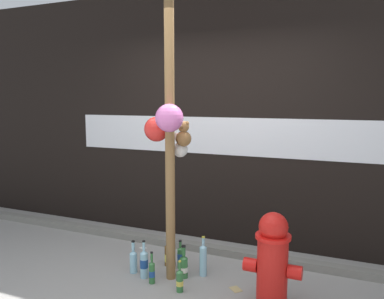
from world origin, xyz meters
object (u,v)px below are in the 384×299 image
(bottle_1, at_px, (152,272))
(bottle_5, at_px, (168,255))
(bottle_3, at_px, (144,263))
(memorial_post, at_px, (168,101))
(bottle_2, at_px, (203,259))
(bottle_7, at_px, (184,266))
(fire_hydrant, at_px, (272,259))
(bottle_4, at_px, (133,260))
(bottle_6, at_px, (180,280))
(bottle_0, at_px, (180,257))

(bottle_1, distance_m, bottle_5, 0.40)
(bottle_1, xyz_separation_m, bottle_3, (-0.12, 0.07, 0.03))
(memorial_post, bearing_deg, bottle_2, 37.96)
(memorial_post, relative_size, bottle_7, 9.61)
(bottle_2, bearing_deg, bottle_1, -138.87)
(bottle_5, bearing_deg, bottle_7, -35.21)
(bottle_5, bearing_deg, memorial_post, -60.56)
(fire_hydrant, relative_size, bottle_7, 2.49)
(bottle_4, bearing_deg, bottle_2, 17.81)
(memorial_post, distance_m, bottle_2, 1.57)
(memorial_post, xyz_separation_m, bottle_6, (0.18, -0.17, -1.59))
(bottle_2, bearing_deg, fire_hydrant, -20.88)
(bottle_0, bearing_deg, bottle_2, -12.35)
(bottle_2, relative_size, bottle_3, 1.07)
(bottle_5, bearing_deg, bottle_0, -3.61)
(bottle_0, height_order, bottle_5, bottle_5)
(bottle_2, relative_size, bottle_5, 1.33)
(bottle_7, bearing_deg, fire_hydrant, -10.42)
(bottle_5, xyz_separation_m, bottle_7, (0.26, -0.18, 0.00))
(bottle_3, distance_m, bottle_7, 0.38)
(bottle_1, bearing_deg, memorial_post, 47.01)
(bottle_1, bearing_deg, bottle_5, 94.52)
(bottle_1, bearing_deg, bottle_0, 74.33)
(bottle_1, distance_m, bottle_3, 0.15)
(bottle_4, bearing_deg, fire_hydrant, -2.64)
(bottle_2, height_order, bottle_6, bottle_2)
(bottle_1, distance_m, bottle_7, 0.32)
(bottle_2, xyz_separation_m, bottle_4, (-0.66, -0.21, -0.04))
(fire_hydrant, distance_m, bottle_3, 1.26)
(bottle_4, relative_size, bottle_7, 1.02)
(fire_hydrant, xyz_separation_m, bottle_2, (-0.72, 0.28, -0.24))
(fire_hydrant, height_order, bottle_7, fire_hydrant)
(bottle_0, relative_size, bottle_1, 0.97)
(bottle_3, xyz_separation_m, bottle_4, (-0.15, 0.05, -0.02))
(bottle_6, bearing_deg, memorial_post, 136.88)
(fire_hydrant, height_order, bottle_1, fire_hydrant)
(fire_hydrant, relative_size, bottle_4, 2.43)
(memorial_post, relative_size, bottle_1, 10.07)
(bottle_2, xyz_separation_m, bottle_7, (-0.16, -0.11, -0.05))
(memorial_post, relative_size, bottle_2, 7.78)
(bottle_5, bearing_deg, bottle_6, -52.77)
(bottle_4, height_order, bottle_5, bottle_4)
(memorial_post, height_order, bottle_2, memorial_post)
(bottle_2, bearing_deg, bottle_3, -152.71)
(bottle_0, height_order, bottle_4, bottle_4)
(bottle_6, height_order, bottle_7, bottle_7)
(bottle_1, height_order, bottle_5, bottle_1)
(memorial_post, xyz_separation_m, fire_hydrant, (0.98, -0.07, -1.30))
(fire_hydrant, xyz_separation_m, bottle_6, (-0.80, -0.10, -0.30))
(memorial_post, relative_size, bottle_6, 10.57)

